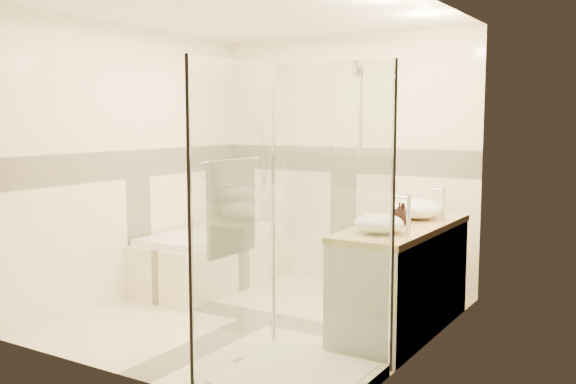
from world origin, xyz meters
The scene contains 12 objects.
room centered at (0.06, 0.01, 1.26)m, with size 2.82×3.02×2.52m.
bathtub centered at (-1.02, 0.65, 0.31)m, with size 0.75×1.70×0.56m.
vanity centered at (1.12, 0.30, 0.43)m, with size 0.58×1.62×0.85m.
shower_enclosure centered at (0.83, -0.97, 0.51)m, with size 0.96×0.93×2.04m.
vessel_sink_near centered at (1.10, 0.65, 0.94)m, with size 0.43×0.43×0.17m, color white.
vessel_sink_far centered at (1.10, -0.13, 0.92)m, with size 0.36×0.36×0.14m, color white.
faucet_near centered at (1.32, 0.65, 1.00)m, with size 0.11×0.03×0.27m.
faucet_far centered at (1.32, -0.13, 1.02)m, with size 0.12×0.03×0.29m.
amenity_bottle_a centered at (1.10, 0.26, 0.94)m, with size 0.08×0.08×0.18m, color black.
amenity_bottle_b centered at (1.10, 0.33, 0.93)m, with size 0.13×0.13×0.17m, color black.
folded_towels centered at (1.10, 1.02, 0.89)m, with size 0.16×0.27×0.08m, color white.
rolled_towel centered at (-1.04, 1.32, 0.61)m, with size 0.10×0.10×0.22m, color white.
Camera 1 is at (2.94, -4.36, 1.67)m, focal length 40.00 mm.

